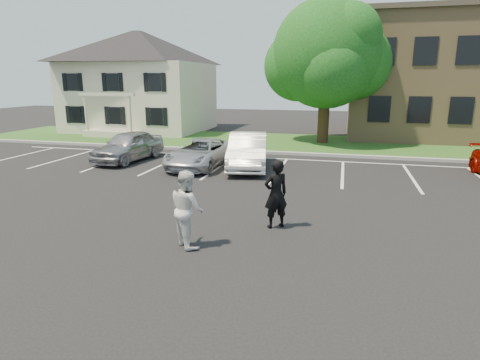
# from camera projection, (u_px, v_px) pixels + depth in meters

# --- Properties ---
(ground_plane) EXTENTS (90.00, 90.00, 0.00)m
(ground_plane) POSITION_uv_depth(u_px,v_px,m) (231.00, 235.00, 10.54)
(ground_plane) COLOR black
(ground_plane) RESTS_ON ground
(curb) EXTENTS (40.00, 0.30, 0.15)m
(curb) POSITION_uv_depth(u_px,v_px,m) (290.00, 153.00, 21.80)
(curb) COLOR gray
(curb) RESTS_ON ground
(grass_strip) EXTENTS (44.00, 8.00, 0.08)m
(grass_strip) POSITION_uv_depth(u_px,v_px,m) (299.00, 143.00, 25.56)
(grass_strip) COLOR #254B10
(grass_strip) RESTS_ON ground
(stall_lines) EXTENTS (34.00, 5.36, 0.01)m
(stall_lines) POSITION_uv_depth(u_px,v_px,m) (312.00, 167.00, 18.61)
(stall_lines) COLOR silver
(stall_lines) RESTS_ON ground
(house) EXTENTS (10.30, 9.22, 7.60)m
(house) POSITION_uv_depth(u_px,v_px,m) (140.00, 82.00, 31.52)
(house) COLOR beige
(house) RESTS_ON ground
(tree) EXTENTS (7.80, 7.20, 8.80)m
(tree) POSITION_uv_depth(u_px,v_px,m) (328.00, 56.00, 24.44)
(tree) COLOR black
(tree) RESTS_ON ground
(man_black_suit) EXTENTS (0.83, 0.78, 1.90)m
(man_black_suit) POSITION_uv_depth(u_px,v_px,m) (276.00, 194.00, 10.88)
(man_black_suit) COLOR black
(man_black_suit) RESTS_ON ground
(man_white_shirt) EXTENTS (1.16, 1.15, 1.89)m
(man_white_shirt) POSITION_uv_depth(u_px,v_px,m) (187.00, 209.00, 9.68)
(man_white_shirt) COLOR silver
(man_white_shirt) RESTS_ON ground
(car_silver_west) EXTENTS (2.29, 4.57, 1.50)m
(car_silver_west) POSITION_uv_depth(u_px,v_px,m) (128.00, 146.00, 20.04)
(car_silver_west) COLOR #9F9EA3
(car_silver_west) RESTS_ON ground
(car_silver_minivan) EXTENTS (2.41, 4.75, 1.29)m
(car_silver_minivan) POSITION_uv_depth(u_px,v_px,m) (200.00, 153.00, 18.64)
(car_silver_minivan) COLOR #B6B8BE
(car_silver_minivan) RESTS_ON ground
(car_white_sedan) EXTENTS (2.56, 5.04, 1.59)m
(car_white_sedan) POSITION_uv_depth(u_px,v_px,m) (248.00, 151.00, 18.38)
(car_white_sedan) COLOR silver
(car_white_sedan) RESTS_ON ground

